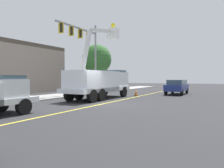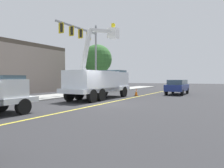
{
  "view_description": "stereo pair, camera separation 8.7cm",
  "coord_description": "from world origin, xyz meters",
  "px_view_note": "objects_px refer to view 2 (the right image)",
  "views": [
    {
      "loc": [
        -14.32,
        -6.67,
        1.93
      ],
      "look_at": [
        2.21,
        0.29,
        1.4
      ],
      "focal_mm": 34.11,
      "sensor_mm": 36.0,
      "label": 1
    },
    {
      "loc": [
        -14.29,
        -6.75,
        1.93
      ],
      "look_at": [
        2.21,
        0.29,
        1.4
      ],
      "focal_mm": 34.11,
      "sensor_mm": 36.0,
      "label": 2
    }
  ],
  "objects_px": {
    "passing_minivan": "(177,86)",
    "utility_bucket_truck": "(100,81)",
    "traffic_cone_mid_front": "(136,92)",
    "traffic_signal_mast": "(85,43)"
  },
  "relations": [
    {
      "from": "utility_bucket_truck",
      "to": "traffic_cone_mid_front",
      "type": "distance_m",
      "value": 4.86
    },
    {
      "from": "traffic_cone_mid_front",
      "to": "passing_minivan",
      "type": "bearing_deg",
      "value": -43.8
    },
    {
      "from": "utility_bucket_truck",
      "to": "passing_minivan",
      "type": "bearing_deg",
      "value": -36.38
    },
    {
      "from": "passing_minivan",
      "to": "traffic_cone_mid_front",
      "type": "xyz_separation_m",
      "value": [
        -3.94,
        3.77,
        -0.57
      ]
    },
    {
      "from": "utility_bucket_truck",
      "to": "traffic_signal_mast",
      "type": "relative_size",
      "value": 1.01
    },
    {
      "from": "utility_bucket_truck",
      "to": "passing_minivan",
      "type": "distance_m",
      "value": 10.08
    },
    {
      "from": "passing_minivan",
      "to": "utility_bucket_truck",
      "type": "bearing_deg",
      "value": 143.62
    },
    {
      "from": "utility_bucket_truck",
      "to": "passing_minivan",
      "type": "height_order",
      "value": "utility_bucket_truck"
    },
    {
      "from": "traffic_cone_mid_front",
      "to": "traffic_signal_mast",
      "type": "relative_size",
      "value": 0.1
    },
    {
      "from": "passing_minivan",
      "to": "traffic_cone_mid_front",
      "type": "relative_size",
      "value": 6.0
    }
  ]
}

